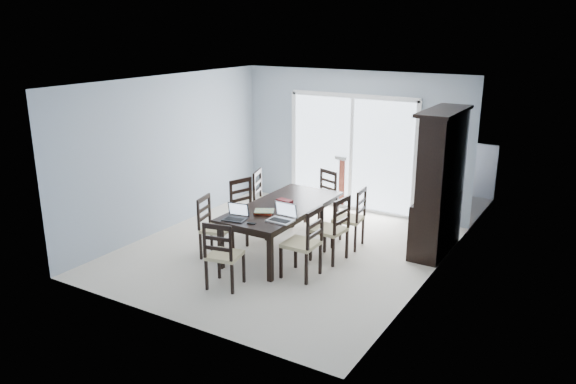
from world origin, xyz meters
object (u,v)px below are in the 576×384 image
object	(u,v)px
dining_table	(282,210)
laptop_silver	(280,217)
chair_right_near	(307,235)
chair_right_far	(354,211)
chair_left_far	(264,193)
chair_end_near	(221,248)
game_box	(285,202)
china_hutch	(440,184)
chair_left_near	(211,220)
chair_right_mid	(335,222)
chair_left_mid	(245,203)
chair_end_far	(324,191)
hot_tub	(335,167)
laptop_dark	(235,216)
cell_phone	(252,223)

from	to	relation	value
dining_table	laptop_silver	world-z (taller)	laptop_silver
dining_table	chair_right_near	distance (m)	1.02
chair_right_near	chair_right_far	distance (m)	1.36
chair_left_far	chair_end_near	world-z (taller)	chair_left_far
laptop_silver	game_box	size ratio (longest dim) A/B	1.49
china_hutch	chair_left_far	xyz separation A→B (m)	(-2.83, -0.53, -0.45)
chair_right_near	game_box	xyz separation A→B (m)	(-0.81, 0.73, 0.15)
chair_left_near	chair_right_mid	distance (m)	1.86
chair_left_mid	laptop_silver	bearing A→B (deg)	73.70
chair_left_near	game_box	size ratio (longest dim) A/B	4.37
game_box	chair_left_far	bearing A→B (deg)	141.43
chair_left_far	chair_right_near	distance (m)	2.11
chair_left_mid	chair_end_far	distance (m)	1.55
chair_end_near	hot_tub	xyz separation A→B (m)	(-0.82, 5.00, -0.08)
chair_right_near	laptop_silver	size ratio (longest dim) A/B	3.23
dining_table	chair_left_near	world-z (taller)	chair_left_near
chair_right_mid	game_box	xyz separation A→B (m)	(-0.87, 0.02, 0.17)
chair_left_mid	chair_right_far	bearing A→B (deg)	126.77
china_hutch	laptop_silver	size ratio (longest dim) A/B	6.00
china_hutch	chair_end_far	bearing A→B (deg)	172.70
dining_table	china_hutch	bearing A→B (deg)	31.71
chair_right_far	chair_end_far	world-z (taller)	chair_right_far
chair_end_near	chair_end_far	bearing A→B (deg)	80.00
dining_table	chair_left_far	bearing A→B (deg)	138.24
chair_end_near	laptop_dark	size ratio (longest dim) A/B	3.13
laptop_silver	hot_tub	xyz separation A→B (m)	(-1.18, 4.11, -0.31)
dining_table	laptop_dark	size ratio (longest dim) A/B	6.29
china_hutch	chair_end_near	bearing A→B (deg)	-126.06
chair_left_mid	laptop_dark	distance (m)	1.23
chair_right_far	cell_phone	bearing A→B (deg)	148.32
laptop_silver	hot_tub	size ratio (longest dim) A/B	0.16
chair_end_near	dining_table	bearing A→B (deg)	78.59
china_hutch	chair_left_near	size ratio (longest dim) A/B	2.05
chair_left_mid	chair_right_mid	distance (m)	1.66
chair_left_mid	chair_right_far	size ratio (longest dim) A/B	1.03
chair_left_mid	hot_tub	world-z (taller)	chair_left_mid
chair_right_mid	cell_phone	world-z (taller)	chair_right_mid
chair_right_near	laptop_silver	world-z (taller)	chair_right_near
dining_table	chair_end_far	bearing A→B (deg)	92.92
chair_left_near	chair_end_far	world-z (taller)	chair_end_far
chair_left_mid	chair_right_far	xyz separation A→B (m)	(1.67, 0.57, -0.01)
chair_right_mid	laptop_dark	world-z (taller)	chair_right_mid
chair_left_far	chair_end_near	distance (m)	2.39
chair_right_far	laptop_dark	size ratio (longest dim) A/B	3.20
chair_right_mid	chair_end_near	distance (m)	1.81
chair_left_near	game_box	xyz separation A→B (m)	(0.82, 0.79, 0.21)
dining_table	chair_right_near	bearing A→B (deg)	-38.83
chair_left_mid	chair_right_near	xyz separation A→B (m)	(1.59, -0.79, 0.02)
cell_phone	chair_left_near	bearing A→B (deg)	154.08
china_hutch	chair_end_far	xyz separation A→B (m)	(-2.10, 0.27, -0.50)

